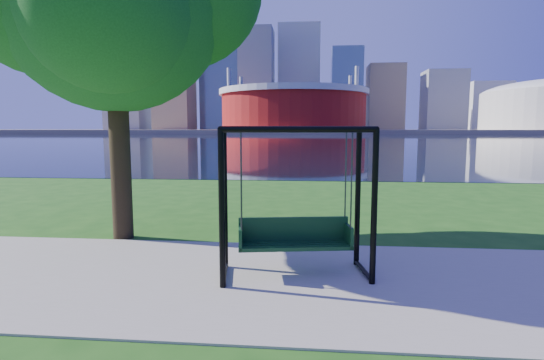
# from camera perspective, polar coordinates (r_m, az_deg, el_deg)

# --- Properties ---
(ground) EXTENTS (900.00, 900.00, 0.00)m
(ground) POSITION_cam_1_polar(r_m,az_deg,el_deg) (7.09, -1.79, -11.93)
(ground) COLOR #1E5114
(ground) RESTS_ON ground
(path) EXTENTS (120.00, 4.00, 0.03)m
(path) POSITION_cam_1_polar(r_m,az_deg,el_deg) (6.62, -2.35, -13.18)
(path) COLOR #9E937F
(path) RESTS_ON ground
(river) EXTENTS (900.00, 180.00, 0.02)m
(river) POSITION_cam_1_polar(r_m,az_deg,el_deg) (108.69, 5.01, 5.62)
(river) COLOR black
(river) RESTS_ON ground
(far_bank) EXTENTS (900.00, 228.00, 2.00)m
(far_bank) POSITION_cam_1_polar(r_m,az_deg,el_deg) (312.67, 5.31, 6.58)
(far_bank) COLOR #937F60
(far_bank) RESTS_ON ground
(stadium) EXTENTS (83.00, 83.00, 32.00)m
(stadium) POSITION_cam_1_polar(r_m,az_deg,el_deg) (242.20, 2.90, 9.66)
(stadium) COLOR maroon
(stadium) RESTS_ON far_bank
(skyline) EXTENTS (392.00, 66.00, 96.50)m
(skyline) POSITION_cam_1_polar(r_m,az_deg,el_deg) (327.82, 4.62, 12.71)
(skyline) COLOR gray
(skyline) RESTS_ON far_bank
(swing) EXTENTS (2.40, 1.33, 2.32)m
(swing) POSITION_cam_1_polar(r_m,az_deg,el_deg) (6.51, 3.10, -3.41)
(swing) COLOR black
(swing) RESTS_ON ground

